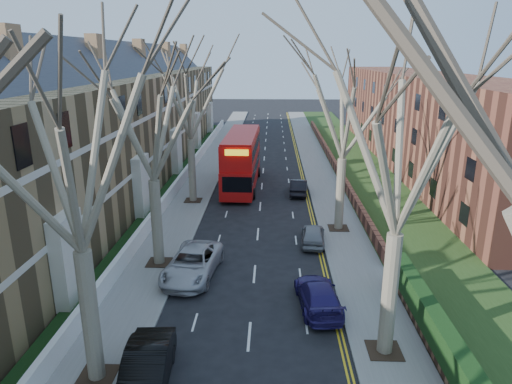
# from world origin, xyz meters

# --- Properties ---
(pavement_left) EXTENTS (3.00, 102.00, 0.12)m
(pavement_left) POSITION_xyz_m (-6.00, 39.00, 0.06)
(pavement_left) COLOR slate
(pavement_left) RESTS_ON ground
(pavement_right) EXTENTS (3.00, 102.00, 0.12)m
(pavement_right) POSITION_xyz_m (6.00, 39.00, 0.06)
(pavement_right) COLOR slate
(pavement_right) RESTS_ON ground
(terrace_left) EXTENTS (9.70, 78.00, 13.60)m
(terrace_left) POSITION_xyz_m (-13.65, 31.00, 5.53)
(terrace_left) COLOR olive
(terrace_left) RESTS_ON ground
(flats_right) EXTENTS (13.97, 54.00, 10.00)m
(flats_right) POSITION_xyz_m (17.46, 43.00, 4.98)
(flats_right) COLOR brown
(flats_right) RESTS_ON ground
(front_wall_left) EXTENTS (0.30, 78.00, 1.00)m
(front_wall_left) POSITION_xyz_m (-7.65, 31.00, 0.62)
(front_wall_left) COLOR white
(front_wall_left) RESTS_ON ground
(grass_verge_right) EXTENTS (6.00, 102.00, 0.06)m
(grass_verge_right) POSITION_xyz_m (10.50, 39.00, 0.15)
(grass_verge_right) COLOR #213B15
(grass_verge_right) RESTS_ON ground
(tree_left_mid) EXTENTS (10.50, 10.50, 14.71)m
(tree_left_mid) POSITION_xyz_m (-5.70, 6.00, 9.56)
(tree_left_mid) COLOR #766A54
(tree_left_mid) RESTS_ON ground
(tree_left_far) EXTENTS (10.15, 10.15, 14.22)m
(tree_left_far) POSITION_xyz_m (-5.70, 16.00, 9.24)
(tree_left_far) COLOR #766A54
(tree_left_far) RESTS_ON ground
(tree_left_dist) EXTENTS (10.50, 10.50, 14.71)m
(tree_left_dist) POSITION_xyz_m (-5.70, 28.00, 9.56)
(tree_left_dist) COLOR #766A54
(tree_left_dist) RESTS_ON ground
(tree_right_mid) EXTENTS (10.50, 10.50, 14.71)m
(tree_right_mid) POSITION_xyz_m (5.70, 8.00, 9.56)
(tree_right_mid) COLOR #766A54
(tree_right_mid) RESTS_ON ground
(tree_right_far) EXTENTS (10.15, 10.15, 14.22)m
(tree_right_far) POSITION_xyz_m (5.70, 22.00, 9.24)
(tree_right_far) COLOR #766A54
(tree_right_far) RESTS_ON ground
(double_decker_bus) EXTENTS (3.22, 11.95, 4.94)m
(double_decker_bus) POSITION_xyz_m (-1.88, 32.85, 2.44)
(double_decker_bus) COLOR #B70E0D
(double_decker_bus) RESTS_ON ground
(car_left_mid) EXTENTS (1.95, 4.77, 1.54)m
(car_left_mid) POSITION_xyz_m (-3.66, 5.65, 0.77)
(car_left_mid) COLOR black
(car_left_mid) RESTS_ON ground
(car_left_far) EXTENTS (3.18, 5.81, 1.54)m
(car_left_far) POSITION_xyz_m (-3.46, 14.65, 0.77)
(car_left_far) COLOR #AFAFB5
(car_left_far) RESTS_ON ground
(car_right_near) EXTENTS (2.33, 4.80, 1.35)m
(car_right_near) POSITION_xyz_m (3.27, 11.52, 0.67)
(car_right_near) COLOR navy
(car_right_near) RESTS_ON ground
(car_right_mid) EXTENTS (1.84, 3.88, 1.28)m
(car_right_mid) POSITION_xyz_m (3.67, 19.46, 0.64)
(car_right_mid) COLOR gray
(car_right_mid) RESTS_ON ground
(car_right_far) EXTENTS (1.79, 4.23, 1.36)m
(car_right_far) POSITION_xyz_m (3.35, 30.62, 0.68)
(car_right_far) COLOR black
(car_right_far) RESTS_ON ground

